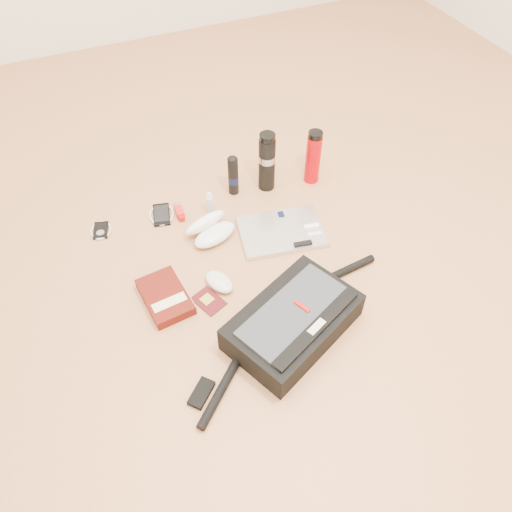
# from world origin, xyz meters

# --- Properties ---
(ground) EXTENTS (4.00, 4.00, 0.00)m
(ground) POSITION_xyz_m (0.00, 0.00, 0.00)
(ground) COLOR #B6784B
(ground) RESTS_ON ground
(messenger_bag) EXTENTS (0.80, 0.41, 0.12)m
(messenger_bag) POSITION_xyz_m (0.02, -0.21, 0.05)
(messenger_bag) COLOR black
(messenger_bag) RESTS_ON ground
(laptop) EXTENTS (0.35, 0.28, 0.03)m
(laptop) POSITION_xyz_m (0.18, 0.20, 0.01)
(laptop) COLOR silver
(laptop) RESTS_ON ground
(book) EXTENTS (0.16, 0.22, 0.04)m
(book) POSITION_xyz_m (-0.31, 0.08, 0.02)
(book) COLOR #480D07
(book) RESTS_ON ground
(passport) EXTENTS (0.11, 0.13, 0.01)m
(passport) POSITION_xyz_m (-0.18, 0.01, 0.00)
(passport) COLOR #440B0F
(passport) RESTS_ON ground
(mouse) EXTENTS (0.11, 0.14, 0.04)m
(mouse) POSITION_xyz_m (-0.12, 0.06, 0.02)
(mouse) COLOR silver
(mouse) RESTS_ON ground
(sunglasses_case) EXTENTS (0.21, 0.19, 0.10)m
(sunglasses_case) POSITION_xyz_m (-0.07, 0.30, 0.04)
(sunglasses_case) COLOR silver
(sunglasses_case) RESTS_ON ground
(ipod) EXTENTS (0.10, 0.10, 0.01)m
(ipod) POSITION_xyz_m (-0.45, 0.49, 0.00)
(ipod) COLOR black
(ipod) RESTS_ON ground
(phone) EXTENTS (0.12, 0.13, 0.01)m
(phone) POSITION_xyz_m (-0.21, 0.48, 0.01)
(phone) COLOR black
(phone) RESTS_ON ground
(inhaler) EXTENTS (0.03, 0.10, 0.03)m
(inhaler) POSITION_xyz_m (-0.14, 0.46, 0.01)
(inhaler) COLOR red
(inhaler) RESTS_ON ground
(spray_bottle) EXTENTS (0.03, 0.03, 0.10)m
(spray_bottle) POSITION_xyz_m (-0.03, 0.42, 0.04)
(spray_bottle) COLOR #A6C8DD
(spray_bottle) RESTS_ON ground
(aerosol_can) EXTENTS (0.05, 0.05, 0.18)m
(aerosol_can) POSITION_xyz_m (0.11, 0.50, 0.09)
(aerosol_can) COLOR black
(aerosol_can) RESTS_ON ground
(thermos_black) EXTENTS (0.07, 0.07, 0.26)m
(thermos_black) POSITION_xyz_m (0.24, 0.47, 0.13)
(thermos_black) COLOR black
(thermos_black) RESTS_ON ground
(thermos_red) EXTENTS (0.08, 0.08, 0.24)m
(thermos_red) POSITION_xyz_m (0.44, 0.44, 0.12)
(thermos_red) COLOR #AB0209
(thermos_red) RESTS_ON ground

